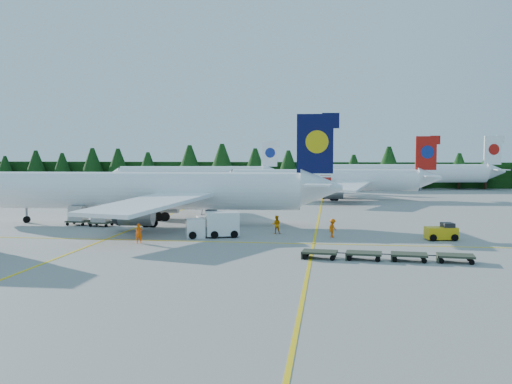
# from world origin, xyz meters

# --- Properties ---
(ground) EXTENTS (320.00, 320.00, 0.00)m
(ground) POSITION_xyz_m (0.00, 0.00, 0.00)
(ground) COLOR #9B9B96
(ground) RESTS_ON ground
(taxi_stripe_a) EXTENTS (0.25, 120.00, 0.01)m
(taxi_stripe_a) POSITION_xyz_m (-14.00, 20.00, 0.01)
(taxi_stripe_a) COLOR yellow
(taxi_stripe_a) RESTS_ON ground
(taxi_stripe_b) EXTENTS (0.25, 120.00, 0.01)m
(taxi_stripe_b) POSITION_xyz_m (6.00, 20.00, 0.01)
(taxi_stripe_b) COLOR yellow
(taxi_stripe_b) RESTS_ON ground
(taxi_stripe_cross) EXTENTS (80.00, 0.25, 0.01)m
(taxi_stripe_cross) POSITION_xyz_m (0.00, -6.00, 0.01)
(taxi_stripe_cross) COLOR yellow
(taxi_stripe_cross) RESTS_ON ground
(treeline_hedge) EXTENTS (220.00, 4.00, 6.00)m
(treeline_hedge) POSITION_xyz_m (0.00, 82.00, 3.00)
(treeline_hedge) COLOR black
(treeline_hedge) RESTS_ON ground
(airliner_navy) EXTENTS (43.89, 36.05, 12.76)m
(airliner_navy) POSITION_xyz_m (-15.18, 6.09, 3.84)
(airliner_navy) COLOR white
(airliner_navy) RESTS_ON ground
(airliner_red) EXTENTS (38.64, 31.67, 11.24)m
(airliner_red) POSITION_xyz_m (5.76, 43.83, 3.38)
(airliner_red) COLOR white
(airliner_red) RESTS_ON ground
(airliner_far_left) EXTENTS (37.75, 9.08, 11.03)m
(airliner_far_left) POSITION_xyz_m (-24.72, 67.29, 3.46)
(airliner_far_left) COLOR white
(airliner_far_left) RESTS_ON ground
(airliner_far_right) EXTENTS (41.11, 10.36, 12.03)m
(airliner_far_right) POSITION_xyz_m (23.33, 71.81, 3.77)
(airliner_far_right) COLOR white
(airliner_far_right) RESTS_ON ground
(airstairs) EXTENTS (4.42, 5.66, 3.34)m
(airstairs) POSITION_xyz_m (-6.28, 7.28, 0.73)
(airstairs) COLOR white
(airstairs) RESTS_ON ground
(service_truck) EXTENTS (5.47, 3.41, 2.48)m
(service_truck) POSITION_xyz_m (-4.06, -3.14, 1.23)
(service_truck) COLOR white
(service_truck) RESTS_ON ground
(baggage_tug) EXTENTS (3.11, 2.01, 1.55)m
(baggage_tug) POSITION_xyz_m (18.14, -1.96, 0.76)
(baggage_tug) COLOR #E1B20C
(baggage_tug) RESTS_ON ground
(dolly_train) EXTENTS (13.25, 2.28, 0.16)m
(dolly_train) POSITION_xyz_m (11.87, -13.25, 0.52)
(dolly_train) COLOR #303728
(dolly_train) RESTS_ON ground
(uld_pair) EXTENTS (5.62, 2.73, 1.89)m
(uld_pair) POSITION_xyz_m (-19.92, 3.74, 1.27)
(uld_pair) COLOR #303728
(uld_pair) RESTS_ON ground
(crew_a) EXTENTS (0.80, 0.72, 1.83)m
(crew_a) POSITION_xyz_m (-10.05, -7.72, 0.92)
(crew_a) COLOR #FE5605
(crew_a) RESTS_ON ground
(crew_b) EXTENTS (0.96, 0.77, 1.89)m
(crew_b) POSITION_xyz_m (1.97, 0.13, 0.95)
(crew_b) COLOR orange
(crew_b) RESTS_ON ground
(crew_c) EXTENTS (0.84, 0.92, 1.85)m
(crew_c) POSITION_xyz_m (7.74, -1.76, 0.92)
(crew_c) COLOR #FF6005
(crew_c) RESTS_ON ground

